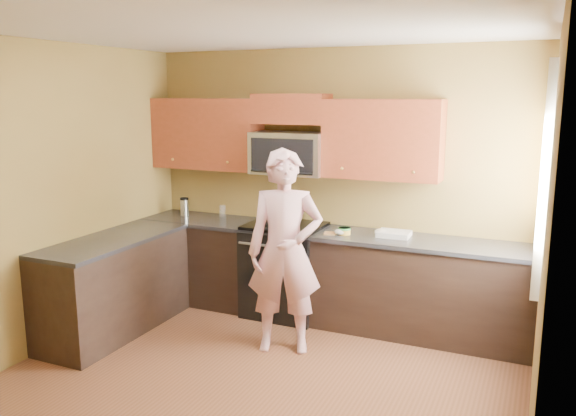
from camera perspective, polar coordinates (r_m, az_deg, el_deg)
The scene contains 25 objects.
floor at distance 4.68m, azimuth -4.44°, elevation -17.68°, with size 4.00×4.00×0.00m, color brown.
ceiling at distance 4.13m, azimuth -5.02°, elevation 17.31°, with size 4.00×4.00×0.00m, color white.
wall_back at distance 6.00m, azimuth 4.47°, elevation 2.43°, with size 4.00×4.00×0.00m, color brown.
wall_front at distance 2.69m, azimuth -25.82°, elevation -9.55°, with size 4.00×4.00×0.00m, color brown.
wall_left at distance 5.44m, azimuth -23.56°, elevation 0.63°, with size 4.00×4.00×0.00m, color brown.
wall_right at distance 3.71m, azimuth 23.63°, elevation -3.90°, with size 4.00×4.00×0.00m, color brown.
cabinet_back_run at distance 5.94m, azimuth 3.36°, elevation -6.69°, with size 4.00×0.60×0.88m, color black.
cabinet_left_run at distance 5.86m, azimuth -16.53°, elevation -7.36°, with size 0.60×1.60×0.88m, color black.
countertop_back at distance 5.80m, azimuth 3.37°, elevation -2.39°, with size 4.00×0.62×0.04m, color black.
countertop_left at distance 5.73m, azimuth -16.71°, elevation -3.01°, with size 0.62×1.60×0.04m, color black.
stove at distance 6.05m, azimuth -0.29°, elevation -5.98°, with size 0.76×0.65×0.95m, color black, non-canonical shape.
microwave at distance 5.95m, azimuth 0.20°, elevation 3.36°, with size 0.76×0.40×0.42m, color silver, non-canonical shape.
upper_cab_left at distance 6.44m, azimuth -7.78°, elevation 3.85°, with size 1.22×0.33×0.75m, color maroon, non-canonical shape.
upper_cab_right at distance 5.67m, azimuth 9.07°, elevation 2.84°, with size 1.12×0.33×0.75m, color maroon, non-canonical shape.
upper_cab_over_mw at distance 5.93m, azimuth 0.34°, elevation 9.64°, with size 0.76×0.33×0.30m, color maroon.
window at distance 4.83m, azimuth 23.85°, elevation 3.01°, with size 0.06×1.06×1.66m, color white, non-canonical shape.
woman at distance 5.11m, azimuth -0.29°, elevation -4.28°, with size 0.66×0.43×1.79m, color #CF6780.
frying_pan at distance 5.73m, azimuth -1.12°, elevation -2.04°, with size 0.26×0.46×0.06m, color black, non-canonical shape.
butter_tub at distance 5.65m, azimuth 5.51°, elevation -2.59°, with size 0.12×0.12×0.09m, color gold, non-canonical shape.
toast_slice at distance 5.65m, azimuth 4.11°, elevation -2.48°, with size 0.11×0.11×0.01m, color #B27F47.
napkin_a at distance 5.63m, azimuth 5.12°, elevation -2.31°, with size 0.11×0.12×0.06m, color silver.
napkin_b at distance 5.65m, azimuth 9.05°, elevation -2.32°, with size 0.12×0.13×0.07m, color silver.
dish_towel at distance 5.63m, azimuth 10.29°, elevation -2.49°, with size 0.30×0.24×0.05m, color silver.
travel_mug at distance 6.60m, azimuth -10.03°, elevation -0.71°, with size 0.09×0.09×0.20m, color silver, non-canonical shape.
glass_b at distance 6.50m, azimuth -6.40°, elevation -0.25°, with size 0.07×0.07×0.12m, color silver.
Camera 1 is at (1.98, -3.60, 2.25)m, focal length 36.51 mm.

